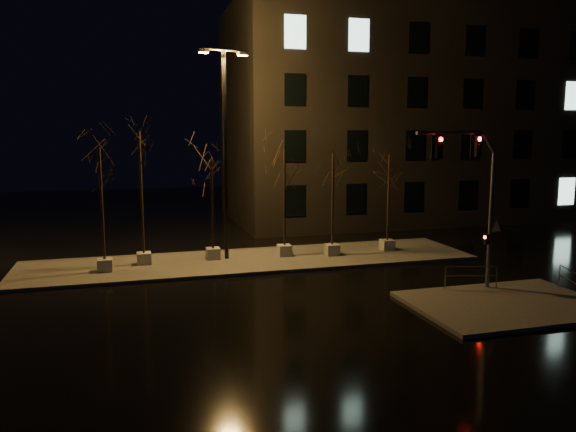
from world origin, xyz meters
name	(u,v)px	position (x,y,z in m)	size (l,w,h in m)	color
ground	(285,296)	(0.00, 0.00, 0.00)	(90.00, 90.00, 0.00)	black
median	(252,261)	(0.00, 6.00, 0.07)	(22.00, 5.00, 0.15)	#4A4842
sidewalk_corner	(507,304)	(7.50, -3.50, 0.07)	(7.00, 5.00, 0.15)	#4A4842
building	(400,116)	(14.00, 18.00, 7.50)	(25.00, 12.00, 15.00)	black
tree_0	(100,175)	(-6.86, 5.51, 4.47)	(1.80, 1.80, 5.69)	#A3A198
tree_1	(140,161)	(-5.13, 6.42, 5.01)	(1.80, 1.80, 6.40)	#A3A198
tree_2	(212,182)	(-1.82, 6.59, 3.95)	(1.80, 1.80, 5.01)	#A3A198
tree_3	(284,173)	(1.76, 6.35, 4.31)	(1.80, 1.80, 5.48)	#A3A198
tree_4	(333,177)	(4.13, 5.84, 4.14)	(1.80, 1.80, 5.26)	#A3A198
tree_5	(389,176)	(7.34, 6.14, 4.06)	(1.80, 1.80, 5.15)	#A3A198
traffic_signal_mast	(476,188)	(7.10, -1.82, 4.23)	(4.88, 1.61, 6.22)	slate
streetlight_main	(225,140)	(-1.15, 6.54, 5.95)	(2.49, 0.91, 10.05)	black
guard_rail_a	(471,274)	(7.29, -1.50, 0.75)	(2.05, 0.56, 0.91)	slate
guard_rail_b	(570,279)	(10.50, -3.24, 0.75)	(0.67, 1.87, 0.94)	slate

